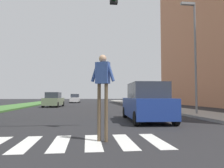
{
  "coord_description": "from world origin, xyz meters",
  "views": [
    {
      "loc": [
        0.7,
        0.66,
        1.29
      ],
      "look_at": [
        2.26,
        13.83,
        2.03
      ],
      "focal_mm": 34.89,
      "sensor_mm": 36.0,
      "label": 1
    }
  ],
  "objects_px": {
    "street_lamp_right": "(194,47)",
    "sedan_midblock": "(54,100)",
    "pedestrian_performer": "(103,83)",
    "sedan_distant": "(75,99)",
    "suv_crossing": "(147,103)"
  },
  "relations": [
    {
      "from": "sedan_distant",
      "to": "pedestrian_performer",
      "type": "bearing_deg",
      "value": -85.9
    },
    {
      "from": "suv_crossing",
      "to": "sedan_midblock",
      "type": "height_order",
      "value": "suv_crossing"
    },
    {
      "from": "pedestrian_performer",
      "to": "sedan_midblock",
      "type": "xyz_separation_m",
      "value": [
        -4.33,
        20.35,
        -0.86
      ]
    },
    {
      "from": "pedestrian_performer",
      "to": "suv_crossing",
      "type": "distance_m",
      "value": 5.5
    },
    {
      "from": "street_lamp_right",
      "to": "sedan_midblock",
      "type": "height_order",
      "value": "street_lamp_right"
    },
    {
      "from": "street_lamp_right",
      "to": "sedan_midblock",
      "type": "relative_size",
      "value": 1.71
    },
    {
      "from": "suv_crossing",
      "to": "sedan_distant",
      "type": "relative_size",
      "value": 1.04
    },
    {
      "from": "street_lamp_right",
      "to": "pedestrian_performer",
      "type": "relative_size",
      "value": 3.01
    },
    {
      "from": "suv_crossing",
      "to": "sedan_distant",
      "type": "distance_m",
      "value": 31.83
    },
    {
      "from": "pedestrian_performer",
      "to": "sedan_midblock",
      "type": "distance_m",
      "value": 20.82
    },
    {
      "from": "pedestrian_performer",
      "to": "sedan_midblock",
      "type": "height_order",
      "value": "pedestrian_performer"
    },
    {
      "from": "sedan_midblock",
      "to": "sedan_distant",
      "type": "relative_size",
      "value": 0.98
    },
    {
      "from": "pedestrian_performer",
      "to": "suv_crossing",
      "type": "height_order",
      "value": "pedestrian_performer"
    },
    {
      "from": "street_lamp_right",
      "to": "suv_crossing",
      "type": "distance_m",
      "value": 6.11
    },
    {
      "from": "suv_crossing",
      "to": "sedan_midblock",
      "type": "relative_size",
      "value": 1.07
    }
  ]
}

